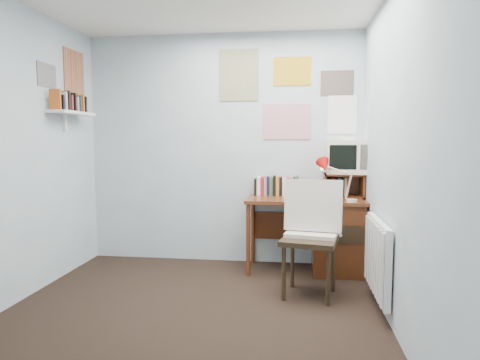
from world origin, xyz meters
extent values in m
plane|color=black|center=(0.00, 0.00, 0.00)|extent=(3.50, 3.50, 0.00)
cube|color=silver|center=(0.00, 1.75, 1.25)|extent=(3.00, 0.02, 2.50)
cube|color=silver|center=(1.50, 0.00, 1.25)|extent=(0.02, 3.50, 2.50)
cube|color=#5E2D15|center=(0.90, 1.48, 0.74)|extent=(1.20, 0.55, 0.03)
cube|color=#5E2D15|center=(1.23, 1.48, 0.36)|extent=(0.50, 0.50, 0.72)
cylinder|color=#5E2D15|center=(0.34, 1.24, 0.36)|extent=(0.04, 0.04, 0.72)
cylinder|color=#5E2D15|center=(0.34, 1.71, 0.36)|extent=(0.04, 0.04, 0.72)
cube|color=#5E2D15|center=(0.65, 1.73, 0.42)|extent=(0.64, 0.02, 0.30)
cube|color=black|center=(0.93, 0.76, 0.49)|extent=(0.59, 0.57, 0.98)
cube|color=red|center=(1.34, 1.26, 0.95)|extent=(0.29, 0.26, 0.37)
cube|color=#5E2D15|center=(1.29, 1.59, 0.89)|extent=(0.40, 0.30, 0.25)
cube|color=#EEDFC8|center=(1.33, 1.61, 1.20)|extent=(0.43, 0.40, 0.38)
cube|color=#5E2D15|center=(0.66, 1.66, 0.87)|extent=(0.60, 0.14, 0.22)
cube|color=white|center=(1.46, 0.55, 0.42)|extent=(0.09, 0.80, 0.60)
cube|color=white|center=(-1.40, 1.10, 1.62)|extent=(0.20, 0.62, 0.24)
cube|color=white|center=(0.70, 1.74, 1.85)|extent=(1.20, 0.01, 0.90)
cube|color=white|center=(-1.49, 1.10, 2.00)|extent=(0.01, 0.70, 0.60)
camera|label=1|loc=(0.80, -2.91, 1.36)|focal=32.00mm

